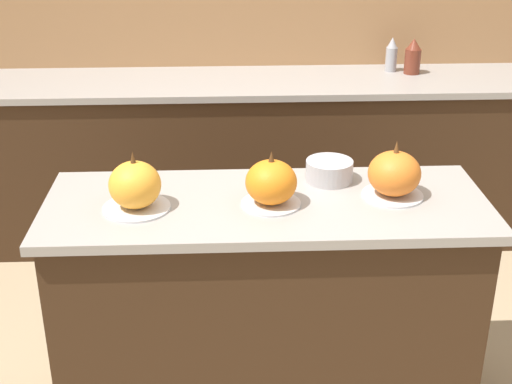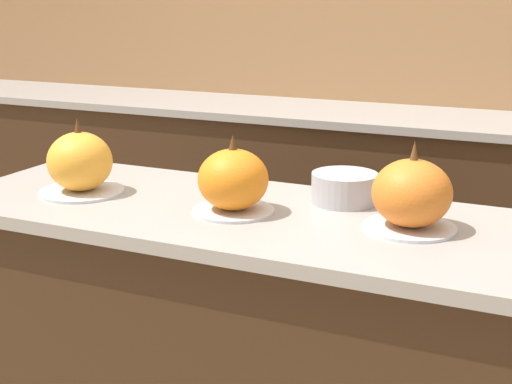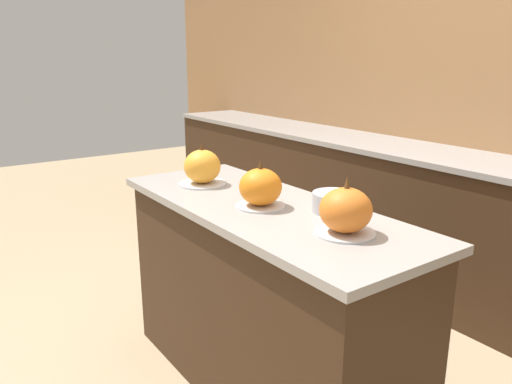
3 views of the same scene
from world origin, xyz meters
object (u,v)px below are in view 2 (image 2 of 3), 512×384
(pumpkin_cake_left, at_px, (80,164))
(pumpkin_cake_right, at_px, (412,195))
(pumpkin_cake_center, at_px, (233,181))
(mixing_bowl, at_px, (345,188))

(pumpkin_cake_left, xyz_separation_m, pumpkin_cake_right, (0.91, 0.06, -0.00))
(pumpkin_cake_left, bearing_deg, pumpkin_cake_center, 1.46)
(pumpkin_cake_left, xyz_separation_m, mixing_bowl, (0.70, 0.21, -0.04))
(pumpkin_cake_center, distance_m, mixing_bowl, 0.31)
(pumpkin_cake_left, xyz_separation_m, pumpkin_cake_center, (0.47, 0.01, -0.00))
(pumpkin_cake_center, bearing_deg, pumpkin_cake_right, 6.58)
(pumpkin_cake_center, xyz_separation_m, mixing_bowl, (0.23, 0.20, -0.04))
(pumpkin_cake_left, relative_size, pumpkin_cake_right, 1.07)
(pumpkin_cake_left, relative_size, pumpkin_cake_center, 1.12)
(pumpkin_cake_left, height_order, mixing_bowl, pumpkin_cake_left)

